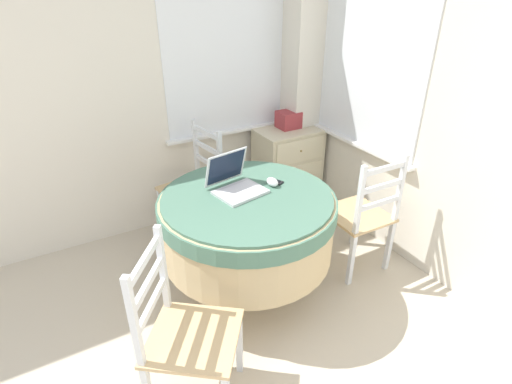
# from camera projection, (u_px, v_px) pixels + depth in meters

# --- Properties ---
(corner_room_shell) EXTENTS (4.65, 4.56, 2.55)m
(corner_room_shell) POSITION_uv_depth(u_px,v_px,m) (267.00, 104.00, 2.58)
(corner_room_shell) COLOR silver
(corner_room_shell) RESTS_ON ground_plane
(round_dining_table) EXTENTS (1.15, 1.15, 0.78)m
(round_dining_table) POSITION_uv_depth(u_px,v_px,m) (247.00, 221.00, 2.62)
(round_dining_table) COLOR #4C3D2D
(round_dining_table) RESTS_ON ground_plane
(laptop) EXTENTS (0.36, 0.36, 0.25)m
(laptop) POSITION_uv_depth(u_px,v_px,m) (235.00, 183.00, 2.57)
(laptop) COLOR silver
(laptop) RESTS_ON round_dining_table
(computer_mouse) EXTENTS (0.07, 0.10, 0.05)m
(computer_mouse) POSITION_uv_depth(u_px,v_px,m) (272.00, 182.00, 2.65)
(computer_mouse) COLOR white
(computer_mouse) RESTS_ON round_dining_table
(cell_phone) EXTENTS (0.10, 0.12, 0.01)m
(cell_phone) POSITION_uv_depth(u_px,v_px,m) (275.00, 181.00, 2.70)
(cell_phone) COLOR black
(cell_phone) RESTS_ON round_dining_table
(dining_chair_near_back_window) EXTENTS (0.50, 0.48, 0.96)m
(dining_chair_near_back_window) POSITION_uv_depth(u_px,v_px,m) (195.00, 186.00, 3.34)
(dining_chair_near_back_window) COLOR tan
(dining_chair_near_back_window) RESTS_ON ground_plane
(dining_chair_near_right_window) EXTENTS (0.43, 0.44, 0.96)m
(dining_chair_near_right_window) POSITION_uv_depth(u_px,v_px,m) (361.00, 216.00, 2.93)
(dining_chair_near_right_window) COLOR tan
(dining_chair_near_right_window) RESTS_ON ground_plane
(dining_chair_camera_near) EXTENTS (0.60, 0.60, 0.96)m
(dining_chair_camera_near) POSITION_uv_depth(u_px,v_px,m) (184.00, 334.00, 1.96)
(dining_chair_camera_near) COLOR tan
(dining_chair_camera_near) RESTS_ON ground_plane
(corner_cabinet) EXTENTS (0.60, 0.43, 0.77)m
(corner_cabinet) POSITION_uv_depth(u_px,v_px,m) (287.00, 167.00, 3.85)
(corner_cabinet) COLOR beige
(corner_cabinet) RESTS_ON ground_plane
(storage_box) EXTENTS (0.19, 0.18, 0.15)m
(storage_box) POSITION_uv_depth(u_px,v_px,m) (288.00, 120.00, 3.67)
(storage_box) COLOR #9E3338
(storage_box) RESTS_ON corner_cabinet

